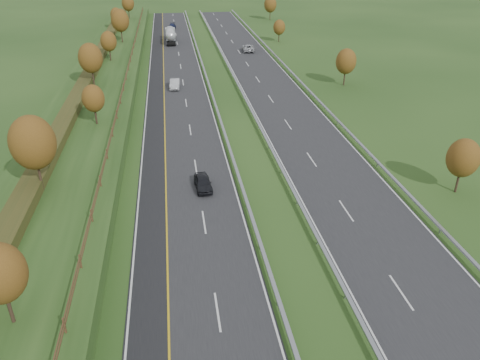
% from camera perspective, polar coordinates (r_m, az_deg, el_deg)
% --- Properties ---
extents(ground, '(400.00, 400.00, 0.00)m').
position_cam_1_polar(ground, '(73.92, -1.15, 8.65)').
color(ground, '#234117').
rests_on(ground, ground).
extents(near_carriageway, '(10.50, 200.00, 0.04)m').
position_cam_1_polar(near_carriageway, '(78.12, -7.55, 9.49)').
color(near_carriageway, '#242427').
rests_on(near_carriageway, ground).
extents(far_carriageway, '(10.50, 200.00, 0.04)m').
position_cam_1_polar(far_carriageway, '(80.04, 4.51, 10.08)').
color(far_carriageway, '#242427').
rests_on(far_carriageway, ground).
extents(hard_shoulder, '(3.00, 200.00, 0.04)m').
position_cam_1_polar(hard_shoulder, '(78.17, -10.33, 9.29)').
color(hard_shoulder, black).
rests_on(hard_shoulder, ground).
extents(lane_markings, '(26.75, 200.00, 0.01)m').
position_cam_1_polar(lane_markings, '(78.34, -2.80, 9.77)').
color(lane_markings, silver).
rests_on(lane_markings, near_carriageway).
extents(embankment_left, '(12.00, 200.00, 2.00)m').
position_cam_1_polar(embankment_left, '(78.76, -17.20, 9.39)').
color(embankment_left, '#234117').
rests_on(embankment_left, ground).
extents(hedge_left, '(2.20, 180.00, 1.10)m').
position_cam_1_polar(hedge_left, '(78.65, -18.82, 10.32)').
color(hedge_left, '#343B18').
rests_on(hedge_left, embankment_left).
extents(fence_left, '(0.12, 189.06, 1.20)m').
position_cam_1_polar(fence_left, '(77.31, -14.08, 10.81)').
color(fence_left, '#422B19').
rests_on(fence_left, embankment_left).
extents(median_barrier_near, '(0.32, 200.00, 0.71)m').
position_cam_1_polar(median_barrier_near, '(78.22, -3.34, 10.16)').
color(median_barrier_near, '#96989E').
rests_on(median_barrier_near, ground).
extents(median_barrier_far, '(0.32, 200.00, 0.71)m').
position_cam_1_polar(median_barrier_far, '(78.81, 0.41, 10.34)').
color(median_barrier_far, '#96989E').
rests_on(median_barrier_far, ground).
extents(outer_barrier_far, '(0.32, 200.00, 0.71)m').
position_cam_1_polar(outer_barrier_far, '(81.32, 8.58, 10.58)').
color(outer_barrier_far, '#96989E').
rests_on(outer_barrier_far, ground).
extents(trees_left, '(6.64, 164.30, 7.66)m').
position_cam_1_polar(trees_left, '(74.07, -17.82, 12.54)').
color(trees_left, '#2D2116').
rests_on(trees_left, embankment_left).
extents(trees_far, '(8.45, 118.60, 7.12)m').
position_cam_1_polar(trees_far, '(109.81, 8.22, 16.97)').
color(trees_far, '#2D2116').
rests_on(trees_far, ground).
extents(road_tanker, '(2.40, 11.22, 3.46)m').
position_cam_1_polar(road_tanker, '(125.01, -8.48, 17.12)').
color(road_tanker, silver).
rests_on(road_tanker, near_carriageway).
extents(car_dark_near, '(1.94, 4.24, 1.41)m').
position_cam_1_polar(car_dark_near, '(49.81, -4.53, -0.33)').
color(car_dark_near, black).
rests_on(car_dark_near, near_carriageway).
extents(car_silver_mid, '(1.95, 4.79, 1.55)m').
position_cam_1_polar(car_silver_mid, '(85.21, -7.95, 11.55)').
color(car_silver_mid, '#B6B7BB').
rests_on(car_silver_mid, near_carriageway).
extents(car_small_far, '(2.40, 4.89, 1.37)m').
position_cam_1_polar(car_small_far, '(144.41, -8.28, 18.06)').
color(car_small_far, '#141C41').
rests_on(car_small_far, near_carriageway).
extents(car_oncoming, '(3.06, 5.75, 1.54)m').
position_cam_1_polar(car_oncoming, '(113.44, 1.01, 15.80)').
color(car_oncoming, '#B7B9BD').
rests_on(car_oncoming, far_carriageway).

